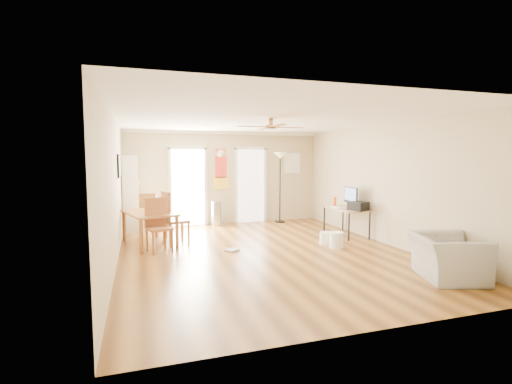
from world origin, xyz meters
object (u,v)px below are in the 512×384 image
object	(u,v)px
bookshelf	(131,194)
dining_chair_right_a	(174,216)
torchiere_lamp	(280,187)
armchair	(447,257)
printer	(358,206)
dining_chair_near	(159,226)
wastebasket_a	(325,238)
trash_can	(217,214)
wastebasket_b	(336,240)
dining_chair_right_b	(176,218)
dining_chair_far	(150,214)
computer_desk	(346,222)
dining_table	(150,228)

from	to	relation	value
bookshelf	dining_chair_right_a	size ratio (longest dim) A/B	1.79
torchiere_lamp	armchair	bearing A→B (deg)	-83.72
torchiere_lamp	armchair	xyz separation A→B (m)	(0.61, -5.51, -0.67)
dining_chair_right_a	printer	size ratio (longest dim) A/B	2.75
dining_chair_right_a	dining_chair_near	bearing A→B (deg)	169.19
wastebasket_a	armchair	size ratio (longest dim) A/B	0.26
trash_can	armchair	world-z (taller)	armchair
torchiere_lamp	wastebasket_b	bearing A→B (deg)	-89.94
dining_chair_right_b	wastebasket_a	xyz separation A→B (m)	(3.07, -1.00, -0.44)
dining_chair_far	computer_desk	distance (m)	4.75
bookshelf	trash_can	world-z (taller)	bookshelf
dining_table	armchair	xyz separation A→B (m)	(4.30, -3.74, -0.02)
torchiere_lamp	printer	distance (m)	2.78
dining_chair_right_a	armchair	world-z (taller)	dining_chair_right_a
armchair	dining_table	bearing A→B (deg)	67.71
dining_chair_right_a	wastebasket_a	distance (m)	3.45
trash_can	wastebasket_b	size ratio (longest dim) A/B	2.06
dining_table	dining_chair_near	xyz separation A→B (m)	(0.17, -0.71, 0.18)
dining_chair_far	trash_can	distance (m)	1.90
printer	wastebasket_b	bearing A→B (deg)	-164.27
printer	armchair	bearing A→B (deg)	-114.13
dining_chair_near	computer_desk	bearing A→B (deg)	-12.90
dining_table	wastebasket_b	bearing A→B (deg)	-21.53
wastebasket_b	computer_desk	bearing A→B (deg)	50.70
dining_chair_right_a	trash_can	world-z (taller)	dining_chair_right_a
dining_chair_right_a	dining_chair_right_b	bearing A→B (deg)	-171.79
dining_chair_near	armchair	distance (m)	5.13
dining_chair_near	torchiere_lamp	distance (m)	4.34
dining_chair_near	printer	size ratio (longest dim) A/B	2.72
trash_can	computer_desk	distance (m)	3.48
dining_table	dining_chair_right_b	world-z (taller)	dining_chair_right_b
bookshelf	computer_desk	distance (m)	5.38
bookshelf	armchair	world-z (taller)	bookshelf
dining_chair_near	trash_can	bearing A→B (deg)	39.29
dining_chair_far	armchair	size ratio (longest dim) A/B	0.97
dining_chair_right_a	printer	world-z (taller)	dining_chair_right_a
armchair	wastebasket_b	bearing A→B (deg)	33.53
bookshelf	wastebasket_b	world-z (taller)	bookshelf
bookshelf	dining_chair_right_b	bearing A→B (deg)	-66.86
dining_chair_near	dining_chair_far	xyz separation A→B (m)	(-0.11, 1.86, -0.03)
dining_chair_near	printer	xyz separation A→B (m)	(4.43, -0.14, 0.23)
dining_table	wastebasket_a	distance (m)	3.79
bookshelf	wastebasket_b	xyz separation A→B (m)	(4.08, -3.10, -0.80)
wastebasket_b	armchair	world-z (taller)	armchair
torchiere_lamp	wastebasket_a	bearing A→B (deg)	-91.56
dining_table	armchair	bearing A→B (deg)	-41.05
computer_desk	wastebasket_a	xyz separation A→B (m)	(-0.93, -0.70, -0.20)
bookshelf	wastebasket_a	distance (m)	4.94
dining_chair_far	torchiere_lamp	bearing A→B (deg)	-153.45
torchiere_lamp	wastebasket_a	world-z (taller)	torchiere_lamp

